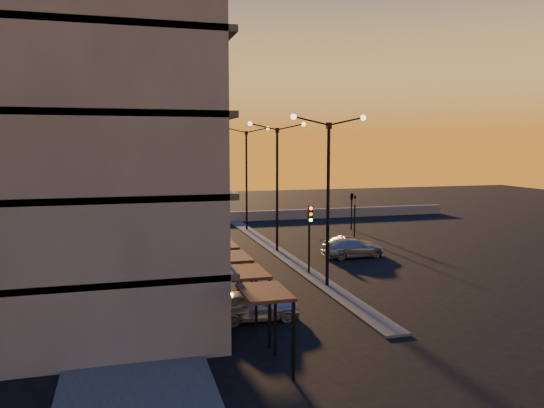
{
  "coord_description": "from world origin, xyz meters",
  "views": [
    {
      "loc": [
        -10.69,
        -26.87,
        7.94
      ],
      "look_at": [
        -1.41,
        6.33,
        4.01
      ],
      "focal_mm": 35.0,
      "sensor_mm": 36.0,
      "label": 1
    }
  ],
  "objects_px": {
    "traffic_light_main": "(310,228)",
    "car_sedan": "(351,245)",
    "streetlamp_mid": "(277,176)",
    "car_wagon": "(353,248)",
    "car_hatchback": "(255,305)"
  },
  "relations": [
    {
      "from": "car_sedan",
      "to": "car_wagon",
      "type": "relative_size",
      "value": 0.84
    },
    {
      "from": "car_wagon",
      "to": "car_hatchback",
      "type": "bearing_deg",
      "value": 137.25
    },
    {
      "from": "car_wagon",
      "to": "traffic_light_main",
      "type": "bearing_deg",
      "value": 129.35
    },
    {
      "from": "streetlamp_mid",
      "to": "car_hatchback",
      "type": "bearing_deg",
      "value": -109.95
    },
    {
      "from": "traffic_light_main",
      "to": "car_wagon",
      "type": "height_order",
      "value": "traffic_light_main"
    },
    {
      "from": "car_sedan",
      "to": "car_hatchback",
      "type": "bearing_deg",
      "value": 147.05
    },
    {
      "from": "streetlamp_mid",
      "to": "car_sedan",
      "type": "bearing_deg",
      "value": -21.83
    },
    {
      "from": "car_sedan",
      "to": "car_wagon",
      "type": "bearing_deg",
      "value": 170.32
    },
    {
      "from": "traffic_light_main",
      "to": "car_sedan",
      "type": "xyz_separation_m",
      "value": [
        5.0,
        5.13,
        -2.27
      ]
    },
    {
      "from": "car_sedan",
      "to": "streetlamp_mid",
      "type": "bearing_deg",
      "value": 74.89
    },
    {
      "from": "streetlamp_mid",
      "to": "car_wagon",
      "type": "height_order",
      "value": "streetlamp_mid"
    },
    {
      "from": "traffic_light_main",
      "to": "car_wagon",
      "type": "relative_size",
      "value": 0.95
    },
    {
      "from": "traffic_light_main",
      "to": "car_wagon",
      "type": "distance_m",
      "value": 6.56
    },
    {
      "from": "car_hatchback",
      "to": "car_wagon",
      "type": "height_order",
      "value": "car_hatchback"
    },
    {
      "from": "traffic_light_main",
      "to": "car_hatchback",
      "type": "distance_m",
      "value": 9.11
    }
  ]
}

